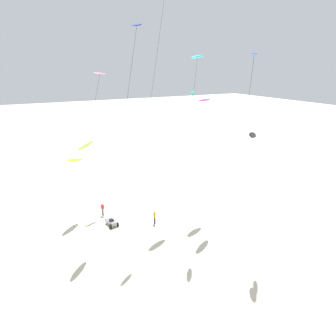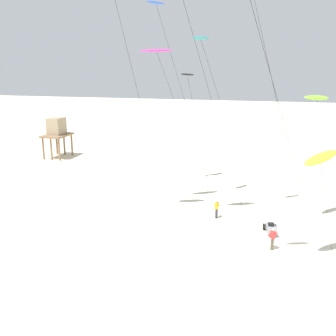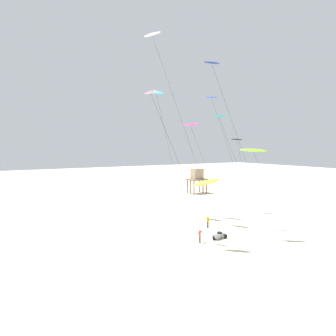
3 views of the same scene
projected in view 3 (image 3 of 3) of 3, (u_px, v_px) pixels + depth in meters
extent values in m
plane|color=beige|center=(199.00, 248.00, 34.92)|extent=(260.00, 260.00, 0.00)
ellipsoid|color=teal|center=(219.00, 116.00, 46.26)|extent=(1.91, 1.57, 0.29)
cylinder|color=#262626|center=(239.00, 170.00, 45.82)|extent=(3.91, 4.68, 15.26)
ellipsoid|color=blue|center=(212.00, 97.00, 51.58)|extent=(1.82, 1.67, 0.32)
cylinder|color=#262626|center=(231.00, 156.00, 51.20)|extent=(4.12, 4.94, 18.75)
ellipsoid|color=#33BFE0|center=(156.00, 93.00, 46.60)|extent=(1.87, 2.86, 0.78)
cylinder|color=#262626|center=(171.00, 158.00, 46.53)|extent=(2.94, 3.52, 18.66)
ellipsoid|color=#D8339E|center=(190.00, 125.00, 47.69)|extent=(2.17, 2.83, 0.36)
cylinder|color=#262626|center=(209.00, 173.00, 47.27)|extent=(3.68, 4.41, 14.13)
ellipsoid|color=black|center=(237.00, 139.00, 51.66)|extent=(1.84, 1.57, 0.35)
cylinder|color=#262626|center=(245.00, 177.00, 51.64)|extent=(1.80, 2.15, 12.02)
ellipsoid|color=#8CD833|center=(253.00, 150.00, 36.52)|extent=(2.78, 2.50, 0.64)
cylinder|color=#262626|center=(272.00, 198.00, 36.21)|extent=(2.75, 3.29, 10.45)
ellipsoid|color=yellow|center=(206.00, 182.00, 33.30)|extent=(2.39, 2.55, 1.24)
cylinder|color=#262626|center=(216.00, 218.00, 33.22)|extent=(1.35, 1.61, 7.15)
ellipsoid|color=white|center=(152.00, 34.00, 42.21)|extent=(1.86, 2.81, 0.64)
cylinder|color=#262626|center=(186.00, 132.00, 41.62)|extent=(5.96, 7.13, 25.59)
ellipsoid|color=navy|center=(212.00, 63.00, 40.34)|extent=(1.70, 1.89, 0.61)
cylinder|color=#262626|center=(241.00, 149.00, 39.84)|extent=(4.97, 5.95, 21.44)
ellipsoid|color=pink|center=(150.00, 92.00, 34.66)|extent=(0.99, 1.86, 0.41)
cylinder|color=#262626|center=(182.00, 171.00, 34.09)|extent=(4.65, 5.57, 16.80)
cylinder|color=#33333D|center=(208.00, 225.00, 43.22)|extent=(0.22, 0.22, 0.88)
cube|color=gold|center=(208.00, 219.00, 43.17)|extent=(0.38, 0.29, 0.58)
sphere|color=beige|center=(208.00, 217.00, 43.14)|extent=(0.20, 0.20, 0.20)
cylinder|color=gold|center=(209.00, 219.00, 43.21)|extent=(0.24, 0.51, 0.39)
cylinder|color=gold|center=(206.00, 219.00, 43.11)|extent=(0.24, 0.51, 0.39)
cylinder|color=#4C4738|center=(200.00, 239.00, 36.55)|extent=(0.22, 0.22, 0.88)
cube|color=red|center=(200.00, 233.00, 36.50)|extent=(0.36, 0.39, 0.58)
sphere|color=beige|center=(200.00, 230.00, 36.48)|extent=(0.20, 0.20, 0.20)
cylinder|color=red|center=(200.00, 233.00, 36.28)|extent=(0.45, 0.37, 0.39)
cylinder|color=red|center=(200.00, 232.00, 36.72)|extent=(0.45, 0.37, 0.39)
cylinder|color=#846647|center=(194.00, 188.00, 72.25)|extent=(0.28, 0.28, 3.17)
cylinder|color=#846647|center=(206.00, 187.00, 74.09)|extent=(0.28, 0.28, 3.17)
cylinder|color=#846647|center=(187.00, 187.00, 74.44)|extent=(0.28, 0.28, 3.17)
cylinder|color=#846647|center=(200.00, 186.00, 76.27)|extent=(0.28, 0.28, 3.17)
cylinder|color=#846647|center=(191.00, 187.00, 73.34)|extent=(0.28, 0.28, 3.17)
cylinder|color=#846647|center=(203.00, 186.00, 75.18)|extent=(0.28, 0.28, 3.17)
cube|color=#846647|center=(197.00, 179.00, 74.14)|extent=(4.44, 3.20, 0.24)
cube|color=#9E896B|center=(197.00, 174.00, 74.05)|extent=(2.44, 1.92, 2.39)
cube|color=gray|center=(219.00, 235.00, 38.16)|extent=(1.80, 1.00, 0.36)
cube|color=black|center=(220.00, 233.00, 38.24)|extent=(0.51, 0.51, 0.20)
cylinder|color=black|center=(214.00, 238.00, 37.64)|extent=(0.53, 0.21, 0.52)
cylinder|color=black|center=(226.00, 236.00, 38.32)|extent=(0.53, 0.21, 0.52)
cylinder|color=black|center=(220.00, 235.00, 39.00)|extent=(0.53, 0.21, 0.52)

